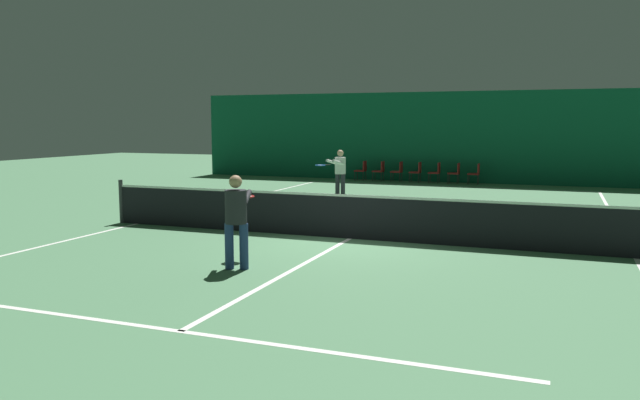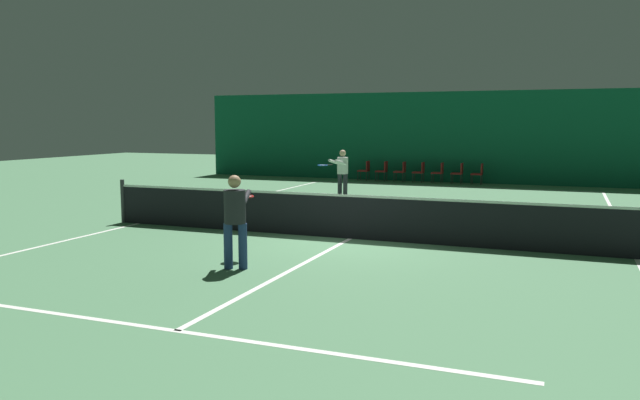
# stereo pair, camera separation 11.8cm
# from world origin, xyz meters

# --- Properties ---
(ground_plane) EXTENTS (60.00, 60.00, 0.00)m
(ground_plane) POSITION_xyz_m (0.00, 0.00, 0.00)
(ground_plane) COLOR #4C7F56
(backdrop_curtain) EXTENTS (23.00, 0.12, 3.75)m
(backdrop_curtain) POSITION_xyz_m (0.00, 13.68, 1.87)
(backdrop_curtain) COLOR #0F5138
(backdrop_curtain) RESTS_ON ground
(court_line_baseline_far) EXTENTS (11.00, 0.10, 0.00)m
(court_line_baseline_far) POSITION_xyz_m (0.00, 11.90, 0.00)
(court_line_baseline_far) COLOR white
(court_line_baseline_far) RESTS_ON ground
(court_line_service_far) EXTENTS (8.25, 0.10, 0.00)m
(court_line_service_far) POSITION_xyz_m (0.00, 6.40, 0.00)
(court_line_service_far) COLOR white
(court_line_service_far) RESTS_ON ground
(court_line_service_near) EXTENTS (8.25, 0.10, 0.00)m
(court_line_service_near) POSITION_xyz_m (0.00, -6.40, 0.00)
(court_line_service_near) COLOR white
(court_line_service_near) RESTS_ON ground
(court_line_sideline_left) EXTENTS (0.10, 23.80, 0.00)m
(court_line_sideline_left) POSITION_xyz_m (-5.50, 0.00, 0.00)
(court_line_sideline_left) COLOR white
(court_line_sideline_left) RESTS_ON ground
(court_line_sideline_right) EXTENTS (0.10, 23.80, 0.00)m
(court_line_sideline_right) POSITION_xyz_m (5.50, 0.00, 0.00)
(court_line_sideline_right) COLOR white
(court_line_sideline_right) RESTS_ON ground
(court_line_centre) EXTENTS (0.10, 12.80, 0.00)m
(court_line_centre) POSITION_xyz_m (0.00, 0.00, 0.00)
(court_line_centre) COLOR white
(court_line_centre) RESTS_ON ground
(tennis_net) EXTENTS (12.00, 0.10, 1.07)m
(tennis_net) POSITION_xyz_m (0.00, 0.00, 0.51)
(tennis_net) COLOR black
(tennis_net) RESTS_ON ground
(player_near) EXTENTS (0.74, 1.36, 1.60)m
(player_near) POSITION_xyz_m (-0.93, -3.29, 0.93)
(player_near) COLOR navy
(player_near) RESTS_ON ground
(player_far) EXTENTS (0.82, 1.34, 1.57)m
(player_far) POSITION_xyz_m (-2.72, 7.08, 0.92)
(player_far) COLOR #2D2D38
(player_far) RESTS_ON ground
(courtside_chair_0) EXTENTS (0.44, 0.44, 0.84)m
(courtside_chair_0) POSITION_xyz_m (-3.80, 13.13, 0.49)
(courtside_chair_0) COLOR #2D2D2D
(courtside_chair_0) RESTS_ON ground
(courtside_chair_1) EXTENTS (0.44, 0.44, 0.84)m
(courtside_chair_1) POSITION_xyz_m (-3.01, 13.13, 0.49)
(courtside_chair_1) COLOR #2D2D2D
(courtside_chair_1) RESTS_ON ground
(courtside_chair_2) EXTENTS (0.44, 0.44, 0.84)m
(courtside_chair_2) POSITION_xyz_m (-2.21, 13.13, 0.49)
(courtside_chair_2) COLOR #2D2D2D
(courtside_chair_2) RESTS_ON ground
(courtside_chair_3) EXTENTS (0.44, 0.44, 0.84)m
(courtside_chair_3) POSITION_xyz_m (-1.42, 13.13, 0.49)
(courtside_chair_3) COLOR #2D2D2D
(courtside_chair_3) RESTS_ON ground
(courtside_chair_4) EXTENTS (0.44, 0.44, 0.84)m
(courtside_chair_4) POSITION_xyz_m (-0.62, 13.13, 0.49)
(courtside_chair_4) COLOR #2D2D2D
(courtside_chair_4) RESTS_ON ground
(courtside_chair_5) EXTENTS (0.44, 0.44, 0.84)m
(courtside_chair_5) POSITION_xyz_m (0.17, 13.13, 0.49)
(courtside_chair_5) COLOR #2D2D2D
(courtside_chair_5) RESTS_ON ground
(courtside_chair_6) EXTENTS (0.44, 0.44, 0.84)m
(courtside_chair_6) POSITION_xyz_m (0.97, 13.13, 0.49)
(courtside_chair_6) COLOR #2D2D2D
(courtside_chair_6) RESTS_ON ground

